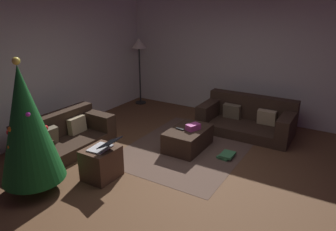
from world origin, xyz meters
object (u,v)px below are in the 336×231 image
(christmas_tree, at_px, (27,125))
(book_stack, at_px, (226,155))
(couch_left, at_px, (64,137))
(tv_remote, at_px, (180,129))
(corner_lamp, at_px, (139,48))
(couch_right, at_px, (248,119))
(side_table, at_px, (101,163))
(ottoman, at_px, (188,139))
(laptop, at_px, (104,146))
(gift_box, at_px, (193,127))

(christmas_tree, bearing_deg, book_stack, -39.72)
(couch_left, height_order, tv_remote, couch_left)
(christmas_tree, height_order, corner_lamp, christmas_tree)
(book_stack, bearing_deg, couch_right, 3.44)
(couch_right, bearing_deg, couch_left, 45.39)
(couch_left, height_order, side_table, couch_left)
(christmas_tree, bearing_deg, ottoman, -27.22)
(christmas_tree, height_order, laptop, christmas_tree)
(ottoman, distance_m, side_table, 1.72)
(ottoman, xyz_separation_m, laptop, (-1.58, 0.57, 0.35))
(corner_lamp, bearing_deg, couch_right, -97.97)
(tv_remote, bearing_deg, corner_lamp, 57.76)
(gift_box, xyz_separation_m, corner_lamp, (1.75, 2.45, 1.01))
(christmas_tree, xyz_separation_m, laptop, (0.75, -0.63, -0.46))
(ottoman, xyz_separation_m, christmas_tree, (-2.34, 1.20, 0.81))
(ottoman, bearing_deg, laptop, 160.23)
(book_stack, bearing_deg, couch_left, 115.44)
(gift_box, height_order, side_table, side_table)
(tv_remote, bearing_deg, couch_right, -20.91)
(tv_remote, distance_m, corner_lamp, 3.11)
(couch_right, height_order, laptop, couch_right)
(gift_box, bearing_deg, couch_left, 122.63)
(tv_remote, height_order, corner_lamp, corner_lamp)
(christmas_tree, xyz_separation_m, corner_lamp, (4.11, 1.16, 0.43))
(tv_remote, distance_m, side_table, 1.59)
(couch_left, distance_m, ottoman, 2.23)
(gift_box, distance_m, corner_lamp, 3.18)
(gift_box, distance_m, christmas_tree, 2.75)
(couch_right, relative_size, book_stack, 5.94)
(book_stack, xyz_separation_m, corner_lamp, (1.76, 3.11, 1.40))
(book_stack, height_order, corner_lamp, corner_lamp)
(couch_left, xyz_separation_m, corner_lamp, (3.00, 0.50, 1.17))
(book_stack, distance_m, corner_lamp, 3.84)
(side_table, bearing_deg, book_stack, -40.87)
(gift_box, relative_size, laptop, 0.54)
(couch_right, xyz_separation_m, laptop, (-2.93, 1.24, 0.27))
(couch_right, height_order, book_stack, couch_right)
(side_table, bearing_deg, couch_right, -23.96)
(couch_left, relative_size, gift_box, 6.64)
(ottoman, distance_m, tv_remote, 0.25)
(side_table, bearing_deg, gift_box, -24.30)
(couch_right, bearing_deg, tv_remote, 61.44)
(christmas_tree, bearing_deg, tv_remote, -25.94)
(book_stack, bearing_deg, side_table, 139.13)
(ottoman, bearing_deg, side_table, 158.17)
(tv_remote, xyz_separation_m, side_table, (-1.49, 0.53, -0.15))
(christmas_tree, height_order, side_table, christmas_tree)
(gift_box, relative_size, christmas_tree, 0.13)
(laptop, relative_size, corner_lamp, 0.27)
(ottoman, height_order, side_table, side_table)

